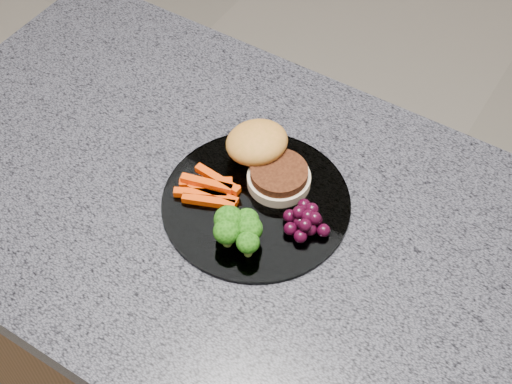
{
  "coord_description": "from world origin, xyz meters",
  "views": [
    {
      "loc": [
        0.26,
        -0.48,
        1.68
      ],
      "look_at": [
        -0.06,
        0.02,
        0.93
      ],
      "focal_mm": 50.0,
      "sensor_mm": 36.0,
      "label": 1
    }
  ],
  "objects_px": {
    "plate": "(256,202)",
    "grape_bunch": "(305,220)",
    "burger": "(264,157)",
    "island_cabinet": "(276,379)"
  },
  "relations": [
    {
      "from": "grape_bunch",
      "to": "burger",
      "type": "bearing_deg",
      "value": 149.07
    },
    {
      "from": "island_cabinet",
      "to": "grape_bunch",
      "type": "bearing_deg",
      "value": 49.82
    },
    {
      "from": "island_cabinet",
      "to": "plate",
      "type": "bearing_deg",
      "value": 159.09
    },
    {
      "from": "island_cabinet",
      "to": "burger",
      "type": "distance_m",
      "value": 0.51
    },
    {
      "from": "burger",
      "to": "grape_bunch",
      "type": "height_order",
      "value": "burger"
    },
    {
      "from": "island_cabinet",
      "to": "plate",
      "type": "xyz_separation_m",
      "value": [
        -0.06,
        0.02,
        0.47
      ]
    },
    {
      "from": "plate",
      "to": "grape_bunch",
      "type": "bearing_deg",
      "value": -0.64
    },
    {
      "from": "island_cabinet",
      "to": "grape_bunch",
      "type": "height_order",
      "value": "grape_bunch"
    },
    {
      "from": "island_cabinet",
      "to": "burger",
      "type": "bearing_deg",
      "value": 135.13
    },
    {
      "from": "burger",
      "to": "grape_bunch",
      "type": "relative_size",
      "value": 2.4
    }
  ]
}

